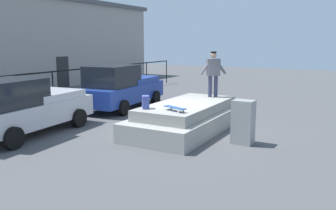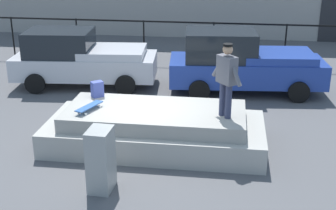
% 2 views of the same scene
% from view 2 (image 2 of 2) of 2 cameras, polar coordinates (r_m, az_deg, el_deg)
% --- Properties ---
extents(ground_plane, '(60.00, 60.00, 0.00)m').
position_cam_2_polar(ground_plane, '(11.41, -3.07, -4.61)').
color(ground_plane, '#4C4C4F').
extents(concrete_ledge, '(5.12, 2.31, 0.92)m').
position_cam_2_polar(concrete_ledge, '(11.11, -1.59, -2.93)').
color(concrete_ledge, '#9E9B93').
rests_on(concrete_ledge, ground_plane).
extents(skateboarder, '(0.70, 0.84, 1.67)m').
position_cam_2_polar(skateboarder, '(10.24, 7.16, 3.62)').
color(skateboarder, '#2D334C').
rests_on(skateboarder, concrete_ledge).
extents(skateboard, '(0.48, 0.84, 0.12)m').
position_cam_2_polar(skateboard, '(10.94, -9.59, -0.19)').
color(skateboard, '#264C8C').
rests_on(skateboard, concrete_ledge).
extents(backpack, '(0.34, 0.33, 0.40)m').
position_cam_2_polar(backpack, '(11.80, -8.62, 1.92)').
color(backpack, '#3F4C99').
rests_on(backpack, concrete_ledge).
extents(car_silver_pickup_near, '(4.72, 2.30, 1.84)m').
position_cam_2_polar(car_silver_pickup_near, '(15.58, -10.60, 5.61)').
color(car_silver_pickup_near, '#B7B7BC').
rests_on(car_silver_pickup_near, ground_plane).
extents(car_blue_pickup_mid, '(4.91, 2.35, 1.95)m').
position_cam_2_polar(car_blue_pickup_mid, '(14.85, 8.92, 5.15)').
color(car_blue_pickup_mid, navy).
rests_on(car_blue_pickup_mid, ground_plane).
extents(utility_box, '(0.47, 0.62, 1.29)m').
position_cam_2_polar(utility_box, '(9.28, -8.21, -6.64)').
color(utility_box, gray).
rests_on(utility_box, ground_plane).
extents(fence_row, '(24.06, 0.06, 1.63)m').
position_cam_2_polar(fence_row, '(17.93, 1.27, 8.84)').
color(fence_row, black).
rests_on(fence_row, ground_plane).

